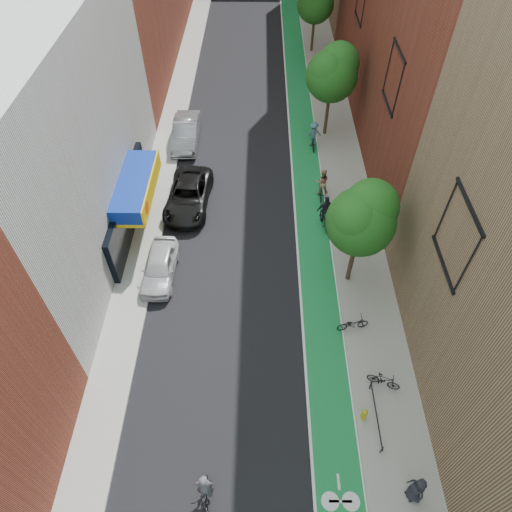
{
  "coord_description": "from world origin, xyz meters",
  "views": [
    {
      "loc": [
        0.79,
        -5.71,
        19.41
      ],
      "look_at": [
        0.62,
        10.35,
        1.5
      ],
      "focal_mm": 32.0,
      "sensor_mm": 36.0,
      "label": 1
    }
  ],
  "objects_px": {
    "cyclist_lane_near": "(322,186)",
    "pedestrian": "(417,489)",
    "cyclist_lane_far": "(313,136)",
    "parked_car_black": "(188,195)",
    "cyclist_lead": "(206,492)",
    "fire_hydrant": "(364,414)",
    "cyclist_lane_mid": "(325,216)",
    "parked_car_white": "(160,266)",
    "parked_car_silver": "(186,132)"
  },
  "relations": [
    {
      "from": "cyclist_lane_near",
      "to": "pedestrian",
      "type": "bearing_deg",
      "value": 98.69
    },
    {
      "from": "cyclist_lane_far",
      "to": "parked_car_black",
      "type": "bearing_deg",
      "value": 33.5
    },
    {
      "from": "cyclist_lead",
      "to": "fire_hydrant",
      "type": "xyz_separation_m",
      "value": [
        6.46,
        3.16,
        -0.29
      ]
    },
    {
      "from": "parked_car_black",
      "to": "cyclist_lead",
      "type": "xyz_separation_m",
      "value": [
        2.51,
        -16.97,
        0.05
      ]
    },
    {
      "from": "cyclist_lead",
      "to": "cyclist_lane_mid",
      "type": "bearing_deg",
      "value": -115.87
    },
    {
      "from": "parked_car_white",
      "to": "parked_car_black",
      "type": "bearing_deg",
      "value": 82.24
    },
    {
      "from": "parked_car_silver",
      "to": "pedestrian",
      "type": "relative_size",
      "value": 3.07
    },
    {
      "from": "parked_car_silver",
      "to": "cyclist_lane_far",
      "type": "bearing_deg",
      "value": -4.41
    },
    {
      "from": "parked_car_silver",
      "to": "pedestrian",
      "type": "distance_m",
      "value": 26.31
    },
    {
      "from": "parked_car_black",
      "to": "cyclist_lane_near",
      "type": "relative_size",
      "value": 2.57
    },
    {
      "from": "cyclist_lane_mid",
      "to": "fire_hydrant",
      "type": "relative_size",
      "value": 3.18
    },
    {
      "from": "cyclist_lead",
      "to": "cyclist_lane_mid",
      "type": "xyz_separation_m",
      "value": [
        5.86,
        15.12,
        0.03
      ]
    },
    {
      "from": "parked_car_white",
      "to": "parked_car_silver",
      "type": "xyz_separation_m",
      "value": [
        0.0,
        12.71,
        0.12
      ]
    },
    {
      "from": "parked_car_silver",
      "to": "cyclist_lane_near",
      "type": "bearing_deg",
      "value": -33.89
    },
    {
      "from": "parked_car_white",
      "to": "cyclist_lane_mid",
      "type": "bearing_deg",
      "value": 24.39
    },
    {
      "from": "cyclist_lane_mid",
      "to": "pedestrian",
      "type": "height_order",
      "value": "cyclist_lane_mid"
    },
    {
      "from": "cyclist_lane_mid",
      "to": "pedestrian",
      "type": "distance_m",
      "value": 15.14
    },
    {
      "from": "cyclist_lane_near",
      "to": "cyclist_lane_mid",
      "type": "bearing_deg",
      "value": 92.12
    },
    {
      "from": "parked_car_black",
      "to": "cyclist_lane_mid",
      "type": "relative_size",
      "value": 2.45
    },
    {
      "from": "cyclist_lane_far",
      "to": "fire_hydrant",
      "type": "height_order",
      "value": "cyclist_lane_far"
    },
    {
      "from": "parked_car_black",
      "to": "fire_hydrant",
      "type": "bearing_deg",
      "value": -53.54
    },
    {
      "from": "parked_car_white",
      "to": "cyclist_lane_far",
      "type": "distance_m",
      "value": 15.2
    },
    {
      "from": "cyclist_lane_mid",
      "to": "pedestrian",
      "type": "bearing_deg",
      "value": 86.76
    },
    {
      "from": "cyclist_lane_near",
      "to": "pedestrian",
      "type": "height_order",
      "value": "cyclist_lane_near"
    },
    {
      "from": "cyclist_lane_near",
      "to": "cyclist_lane_far",
      "type": "distance_m",
      "value": 5.49
    },
    {
      "from": "parked_car_white",
      "to": "cyclist_lead",
      "type": "xyz_separation_m",
      "value": [
        3.44,
        -11.16,
        0.11
      ]
    },
    {
      "from": "parked_car_silver",
      "to": "cyclist_lead",
      "type": "bearing_deg",
      "value": -82.49
    },
    {
      "from": "parked_car_white",
      "to": "cyclist_lane_near",
      "type": "relative_size",
      "value": 1.94
    },
    {
      "from": "cyclist_lane_mid",
      "to": "parked_car_white",
      "type": "bearing_deg",
      "value": 12.1
    },
    {
      "from": "cyclist_lane_near",
      "to": "pedestrian",
      "type": "distance_m",
      "value": 17.78
    },
    {
      "from": "parked_car_silver",
      "to": "fire_hydrant",
      "type": "bearing_deg",
      "value": -65.15
    },
    {
      "from": "parked_car_black",
      "to": "cyclist_lane_mid",
      "type": "height_order",
      "value": "cyclist_lane_mid"
    },
    {
      "from": "cyclist_lead",
      "to": "pedestrian",
      "type": "xyz_separation_m",
      "value": [
        7.89,
        0.12,
        0.15
      ]
    },
    {
      "from": "parked_car_white",
      "to": "parked_car_black",
      "type": "relative_size",
      "value": 0.76
    },
    {
      "from": "fire_hydrant",
      "to": "cyclist_lane_near",
      "type": "bearing_deg",
      "value": 92.35
    },
    {
      "from": "parked_car_white",
      "to": "fire_hydrant",
      "type": "xyz_separation_m",
      "value": [
        9.9,
        -8.01,
        -0.18
      ]
    },
    {
      "from": "parked_car_black",
      "to": "pedestrian",
      "type": "distance_m",
      "value": 19.8
    },
    {
      "from": "parked_car_black",
      "to": "fire_hydrant",
      "type": "xyz_separation_m",
      "value": [
        8.97,
        -13.81,
        -0.24
      ]
    },
    {
      "from": "fire_hydrant",
      "to": "pedestrian",
      "type": "bearing_deg",
      "value": -64.7
    },
    {
      "from": "cyclist_lane_mid",
      "to": "pedestrian",
      "type": "relative_size",
      "value": 1.37
    },
    {
      "from": "parked_car_white",
      "to": "cyclist_lane_far",
      "type": "height_order",
      "value": "cyclist_lane_far"
    },
    {
      "from": "cyclist_lane_far",
      "to": "pedestrian",
      "type": "xyz_separation_m",
      "value": [
        2.16,
        -23.15,
        0.03
      ]
    },
    {
      "from": "parked_car_black",
      "to": "cyclist_lane_mid",
      "type": "bearing_deg",
      "value": -8.97
    },
    {
      "from": "parked_car_black",
      "to": "parked_car_silver",
      "type": "distance_m",
      "value": 6.97
    },
    {
      "from": "parked_car_silver",
      "to": "cyclist_lane_near",
      "type": "relative_size",
      "value": 2.34
    },
    {
      "from": "cyclist_lane_far",
      "to": "parked_car_white",
      "type": "bearing_deg",
      "value": 48.93
    },
    {
      "from": "pedestrian",
      "to": "parked_car_silver",
      "type": "bearing_deg",
      "value": -174.74
    },
    {
      "from": "parked_car_black",
      "to": "cyclist_lane_near",
      "type": "xyz_separation_m",
      "value": [
        8.37,
        0.82,
        0.19
      ]
    },
    {
      "from": "cyclist_lane_near",
      "to": "cyclist_lane_far",
      "type": "bearing_deg",
      "value": -86.59
    },
    {
      "from": "parked_car_white",
      "to": "cyclist_lane_far",
      "type": "bearing_deg",
      "value": 54.19
    }
  ]
}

